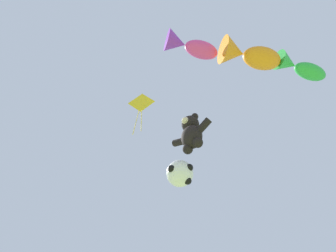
{
  "coord_description": "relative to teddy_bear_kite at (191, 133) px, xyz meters",
  "views": [
    {
      "loc": [
        4.85,
        2.3,
        1.75
      ],
      "look_at": [
        0.47,
        6.98,
        9.83
      ],
      "focal_mm": 28.0,
      "sensor_mm": 36.0,
      "label": 1
    }
  ],
  "objects": [
    {
      "name": "teddy_bear_kite",
      "position": [
        0.0,
        0.0,
        0.0
      ],
      "size": [
        1.89,
        0.83,
        1.92
      ],
      "color": "black"
    },
    {
      "name": "soccer_ball_kite",
      "position": [
        -0.86,
        0.24,
        -1.42
      ],
      "size": [
        1.09,
        1.09,
        1.01
      ],
      "color": "white"
    },
    {
      "name": "fish_kite_magenta",
      "position": [
        1.74,
        -1.98,
        2.16
      ],
      "size": [
        1.75,
        2.23,
        0.89
      ],
      "color": "#E53F9E"
    },
    {
      "name": "fish_kite_tangerine",
      "position": [
        3.22,
        -0.1,
        2.13
      ],
      "size": [
        2.24,
        2.63,
        1.17
      ],
      "color": "orange"
    },
    {
      "name": "fish_kite_emerald",
      "position": [
        4.49,
        1.95,
        2.35
      ],
      "size": [
        1.77,
        2.47,
        0.88
      ],
      "color": "green"
    },
    {
      "name": "diamond_kite",
      "position": [
        -2.65,
        -0.64,
        3.98
      ],
      "size": [
        1.21,
        0.94,
        3.4
      ],
      "color": "yellow"
    }
  ]
}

